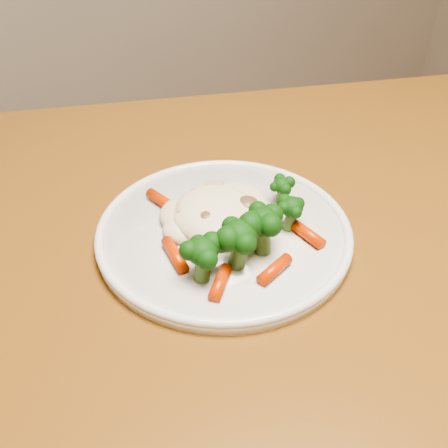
# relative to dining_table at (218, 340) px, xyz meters

# --- Properties ---
(dining_table) EXTENTS (1.35, 1.09, 0.75)m
(dining_table) POSITION_rel_dining_table_xyz_m (0.00, 0.00, 0.00)
(dining_table) COLOR brown
(dining_table) RESTS_ON ground
(plate) EXTENTS (0.26, 0.26, 0.01)m
(plate) POSITION_rel_dining_table_xyz_m (0.03, 0.04, 0.11)
(plate) COLOR white
(plate) RESTS_ON dining_table
(meal) EXTENTS (0.17, 0.19, 0.05)m
(meal) POSITION_rel_dining_table_xyz_m (0.03, 0.03, 0.13)
(meal) COLOR #F2E4C2
(meal) RESTS_ON plate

